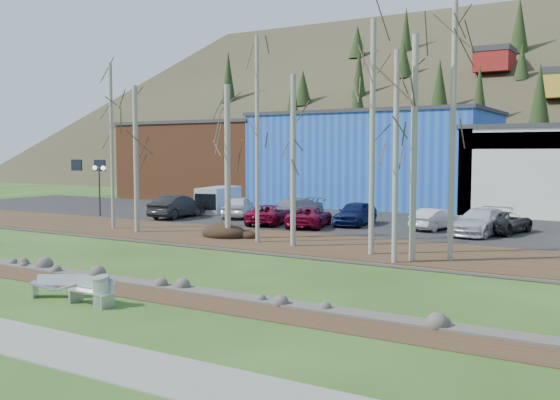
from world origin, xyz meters
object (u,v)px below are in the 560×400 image
Objects in this scene: bench_intact at (93,291)px; car_7 at (481,222)px; litter_bin at (101,293)px; seagull at (108,283)px; bench_damaged at (58,286)px; car_8 at (291,209)px; van_grey at (218,200)px; street_lamp at (99,176)px; car_2 at (270,214)px; car_1 at (177,206)px; car_9 at (310,217)px; car_0 at (239,207)px; car_6 at (503,222)px; car_5 at (435,219)px; car_4 at (355,213)px; car_3 at (291,209)px.

bench_intact is 23.12m from car_7.
litter_bin reaches higher than seagull.
car_8 is (-4.45, 23.41, 0.50)m from bench_damaged.
van_grey is at bearing 83.13° from bench_damaged.
seagull is at bearing -31.76° from street_lamp.
car_8 is (-0.18, 3.15, 0.09)m from car_2.
car_1 reaches higher than bench_intact.
car_7 is at bearing 74.33° from bench_intact.
car_9 is at bearing 100.36° from bench_intact.
car_0 is 17.87m from car_6.
car_6 is 0.91× the size of car_8.
car_5 reaches higher than car_9.
car_4 is at bearing 94.36° from bench_intact.
litter_bin is 2.31× the size of seagull.
car_3 is 10.25m from car_5.
car_8 is at bearing 106.42° from bench_intact.
bench_damaged is (-1.82, 0.17, -0.06)m from bench_intact.
car_3 is 7.44m from van_grey.
car_5 is 0.76× the size of car_7.
litter_bin is 20.78m from car_9.
car_2 is 2.92m from car_9.
car_4 reaches higher than car_2.
car_1 is at bearing 29.08° from street_lamp.
litter_bin is at bearing -96.20° from car_7.
van_grey is (-7.49, 4.51, 0.34)m from car_2.
bench_intact is 24.41m from car_3.
car_5 is (5.49, 20.95, 0.63)m from seagull.
car_8 is (3.83, 0.79, -0.05)m from car_0.
bench_intact is 0.36× the size of car_1.
litter_bin is at bearing -90.34° from car_4.
car_3 is at bearing 12.33° from car_6.
car_0 is at bearing 14.88° from car_6.
bench_intact is 24.93m from car_0.
bench_intact is at bearing 93.57° from car_5.
car_0 reaches higher than car_2.
car_1 reaches higher than car_2.
car_4 reaches higher than seagull.
street_lamp is 14.30m from car_8.
car_8 is 7.44m from van_grey.
street_lamp is 0.78× the size of van_grey.
car_8 is at bearing -163.15° from car_1.
seagull is 0.08× the size of car_2.
seagull is (-1.53, 2.11, -0.28)m from bench_intact.
car_6 is at bearing -177.66° from car_9.
car_6 is at bearing 0.96° from car_4.
bench_damaged is 0.37× the size of car_0.
bench_intact is 1.83m from bench_damaged.
van_grey is at bearing -53.10° from car_0.
car_6 is (9.28, 21.46, 0.62)m from seagull.
seagull is 22.07m from car_1.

